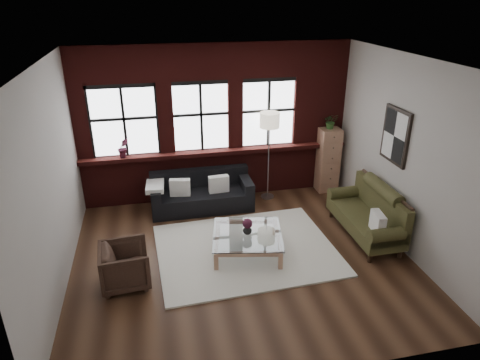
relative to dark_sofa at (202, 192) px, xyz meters
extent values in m
plane|color=#392114|center=(0.41, -1.90, -0.37)|extent=(5.50, 5.50, 0.00)
plane|color=white|center=(0.41, -1.90, 2.83)|extent=(5.50, 5.50, 0.00)
plane|color=#B4AFA8|center=(0.41, 0.60, 1.23)|extent=(5.50, 0.00, 5.50)
plane|color=#B4AFA8|center=(0.41, -4.40, 1.23)|extent=(5.50, 0.00, 5.50)
plane|color=#B4AFA8|center=(-2.34, -1.90, 1.23)|extent=(0.00, 5.00, 5.00)
plane|color=#B4AFA8|center=(3.16, -1.90, 1.23)|extent=(0.00, 5.00, 5.00)
cube|color=#481211|center=(0.41, 0.45, 0.67)|extent=(5.50, 0.30, 0.08)
cube|color=white|center=(0.53, -1.70, -0.35)|extent=(3.08, 2.46, 0.03)
cube|color=white|center=(-0.43, -0.10, 0.19)|extent=(0.42, 0.20, 0.34)
cube|color=white|center=(0.34, -0.10, 0.19)|extent=(0.41, 0.17, 0.34)
cube|color=white|center=(2.63, -2.24, 0.23)|extent=(0.19, 0.40, 0.34)
imported|color=#34221A|center=(-1.44, -2.21, -0.04)|extent=(0.77, 0.75, 0.65)
imported|color=#B2B2B2|center=(0.54, -1.77, 0.08)|extent=(0.18, 0.18, 0.16)
sphere|color=#511C30|center=(0.54, -1.77, 0.20)|extent=(0.17, 0.17, 0.17)
cube|color=#A6765A|center=(2.82, 0.33, 0.34)|extent=(0.43, 0.43, 1.41)
imported|color=#2D5923|center=(2.82, 0.33, 1.21)|extent=(0.34, 0.31, 0.32)
imported|color=#511C30|center=(-1.46, 0.42, 0.91)|extent=(0.25, 0.22, 0.39)
camera|label=1|loc=(-0.89, -7.77, 3.74)|focal=32.00mm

